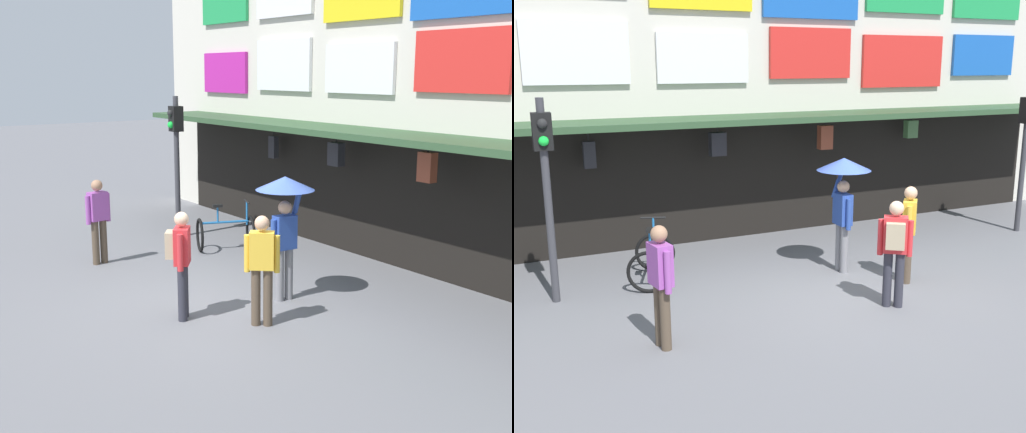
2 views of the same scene
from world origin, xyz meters
TOP-DOWN VIEW (x-y plane):
  - ground_plane at (0.00, 0.00)m, footprint 80.00×80.00m
  - shopfront at (0.00, 4.57)m, footprint 18.00×2.60m
  - traffic_light_near at (-4.62, 1.66)m, footprint 0.29×0.33m
  - bicycle_parked at (-2.99, 1.91)m, footprint 1.09×1.34m
  - pedestrian_with_umbrella at (0.26, 0.98)m, footprint 0.96×0.96m
  - pedestrian_in_white at (-3.55, -0.68)m, footprint 0.27×0.53m
  - pedestrian_in_green at (0.98, 0.01)m, footprint 0.40×0.43m
  - pedestrian_in_black at (0.06, -0.84)m, footprint 0.48×0.47m

SIDE VIEW (x-z plane):
  - ground_plane at x=0.00m, z-range 0.00..0.00m
  - bicycle_parked at x=-2.99m, z-range -0.13..0.92m
  - pedestrian_in_white at x=-3.55m, z-range 0.11..1.79m
  - pedestrian_in_green at x=0.98m, z-range 0.11..1.79m
  - pedestrian_in_black at x=0.06m, z-range 0.14..1.82m
  - pedestrian_with_umbrella at x=0.26m, z-range 0.60..2.68m
  - traffic_light_near at x=-4.62m, z-range 0.54..3.74m
  - shopfront at x=0.00m, z-range -0.04..7.96m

